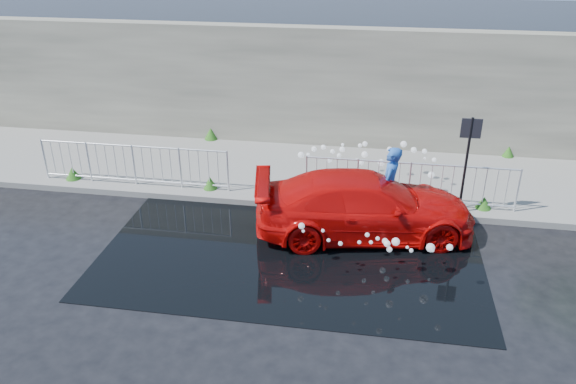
# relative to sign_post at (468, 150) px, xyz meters

# --- Properties ---
(ground) EXTENTS (90.00, 90.00, 0.00)m
(ground) POSITION_rel_sign_post_xyz_m (-4.20, -3.10, -1.72)
(ground) COLOR black
(ground) RESTS_ON ground
(pavement) EXTENTS (30.00, 4.00, 0.15)m
(pavement) POSITION_rel_sign_post_xyz_m (-4.20, 1.90, -1.65)
(pavement) COLOR gray
(pavement) RESTS_ON ground
(curb) EXTENTS (30.00, 0.25, 0.16)m
(curb) POSITION_rel_sign_post_xyz_m (-4.20, -0.10, -1.64)
(curb) COLOR gray
(curb) RESTS_ON ground
(retaining_wall) EXTENTS (30.00, 0.60, 3.50)m
(retaining_wall) POSITION_rel_sign_post_xyz_m (-4.20, 4.10, 0.18)
(retaining_wall) COLOR #5B584D
(retaining_wall) RESTS_ON pavement
(puddle) EXTENTS (8.00, 5.00, 0.01)m
(puddle) POSITION_rel_sign_post_xyz_m (-3.70, -2.10, -1.72)
(puddle) COLOR black
(puddle) RESTS_ON ground
(sign_post) EXTENTS (0.45, 0.06, 2.50)m
(sign_post) POSITION_rel_sign_post_xyz_m (0.00, 0.00, 0.00)
(sign_post) COLOR black
(sign_post) RESTS_ON ground
(railing_left) EXTENTS (5.05, 0.05, 1.10)m
(railing_left) POSITION_rel_sign_post_xyz_m (-8.20, 0.25, -0.99)
(railing_left) COLOR silver
(railing_left) RESTS_ON pavement
(railing_right) EXTENTS (5.05, 0.05, 1.10)m
(railing_right) POSITION_rel_sign_post_xyz_m (-1.20, 0.25, -0.99)
(railing_right) COLOR silver
(railing_right) RESTS_ON pavement
(weeds) EXTENTS (12.17, 3.93, 0.38)m
(weeds) POSITION_rel_sign_post_xyz_m (-4.43, 1.43, -1.40)
(weeds) COLOR #195416
(weeds) RESTS_ON pavement
(water_spray) EXTENTS (3.55, 5.27, 1.07)m
(water_spray) POSITION_rel_sign_post_xyz_m (-2.15, 0.25, -1.05)
(water_spray) COLOR white
(water_spray) RESTS_ON ground
(red_car) EXTENTS (5.13, 2.82, 1.41)m
(red_car) POSITION_rel_sign_post_xyz_m (-2.21, -1.10, -1.02)
(red_car) COLOR #C50907
(red_car) RESTS_ON ground
(person) EXTENTS (0.59, 0.77, 1.89)m
(person) POSITION_rel_sign_post_xyz_m (-1.69, -0.52, -0.78)
(person) COLOR #2152A8
(person) RESTS_ON ground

